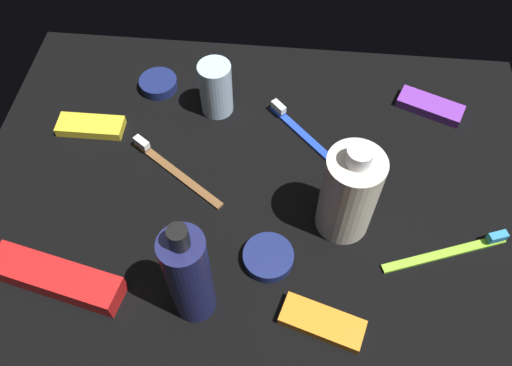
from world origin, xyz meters
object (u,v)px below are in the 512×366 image
lotion_bottle (189,276)px  toothbrush_lime (453,250)px  deodorant_stick (216,88)px  cream_tin_left (158,84)px  snack_bar_orange (322,322)px  toothbrush_blue (305,134)px  snack_bar_yellow (91,126)px  bodywash_bottle (349,193)px  toothpaste_box_red (57,278)px  cream_tin_right (268,257)px  snack_bar_purple (430,106)px  toothbrush_brown (171,168)px

lotion_bottle → toothbrush_lime: 35.96cm
deodorant_stick → cream_tin_left: 11.84cm
snack_bar_orange → lotion_bottle: bearing=-168.1°
toothbrush_blue → snack_bar_yellow: size_ratio=1.32×
lotion_bottle → bodywash_bottle: 23.18cm
deodorant_stick → toothpaste_box_red: (-16.33, -32.45, -3.03)cm
deodorant_stick → cream_tin_left: size_ratio=1.46×
toothpaste_box_red → snack_bar_orange: 34.38cm
toothbrush_lime → cream_tin_right: size_ratio=2.53×
deodorant_stick → snack_bar_yellow: (-19.44, -6.36, -3.88)cm
toothbrush_lime → snack_bar_purple: bearing=91.4°
snack_bar_orange → cream_tin_right: bearing=148.5°
deodorant_stick → toothbrush_brown: (-5.17, -13.11, -4.02)cm
toothbrush_brown → toothbrush_lime: same height
lotion_bottle → snack_bar_yellow: 35.30cm
snack_bar_orange → cream_tin_right: 11.04cm
lotion_bottle → toothbrush_lime: lotion_bottle is taller
lotion_bottle → snack_bar_orange: (16.12, -1.26, -7.80)cm
toothbrush_lime → snack_bar_orange: (-17.37, -11.68, 0.14)cm
snack_bar_yellow → toothbrush_brown: bearing=-25.8°
bodywash_bottle → snack_bar_yellow: bodywash_bottle is taller
toothbrush_brown → bodywash_bottle: bearing=-14.1°
snack_bar_orange → cream_tin_right: size_ratio=1.52×
snack_bar_purple → cream_tin_right: 38.22cm
cream_tin_right → deodorant_stick: bearing=111.8°
toothbrush_lime → snack_bar_orange: bearing=-146.1°
snack_bar_purple → cream_tin_left: (-45.28, 0.63, 0.12)cm
cream_tin_left → toothbrush_brown: bearing=-72.3°
toothbrush_lime → deodorant_stick: bearing=147.0°
deodorant_stick → toothbrush_brown: deodorant_stick is taller
toothbrush_brown → snack_bar_yellow: toothbrush_brown is taller
toothbrush_lime → toothbrush_brown: bearing=166.3°
deodorant_stick → toothpaste_box_red: size_ratio=0.53×
toothbrush_blue → toothpaste_box_red: bearing=-137.9°
lotion_bottle → toothbrush_brown: (-7.02, 20.31, -7.94)cm
toothpaste_box_red → snack_bar_purple: 62.23cm
toothbrush_brown → snack_bar_orange: toothbrush_brown is taller
toothpaste_box_red → snack_bar_purple: bearing=47.1°
snack_bar_purple → toothbrush_blue: bearing=-136.6°
deodorant_stick → toothbrush_blue: (14.49, -4.64, -4.02)cm
toothbrush_brown → cream_tin_left: bearing=107.7°
bodywash_bottle → deodorant_stick: 28.36cm
toothbrush_lime → snack_bar_purple: (-0.63, 26.14, 0.14)cm
deodorant_stick → toothbrush_lime: size_ratio=0.54×
cream_tin_left → cream_tin_right: size_ratio=0.93×
lotion_bottle → toothbrush_blue: lotion_bottle is taller
deodorant_stick → snack_bar_purple: size_ratio=0.89×
deodorant_stick → snack_bar_purple: deodorant_stick is taller
lotion_bottle → toothbrush_blue: size_ratio=1.41×
snack_bar_orange → toothpaste_box_red: bearing=-167.3°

